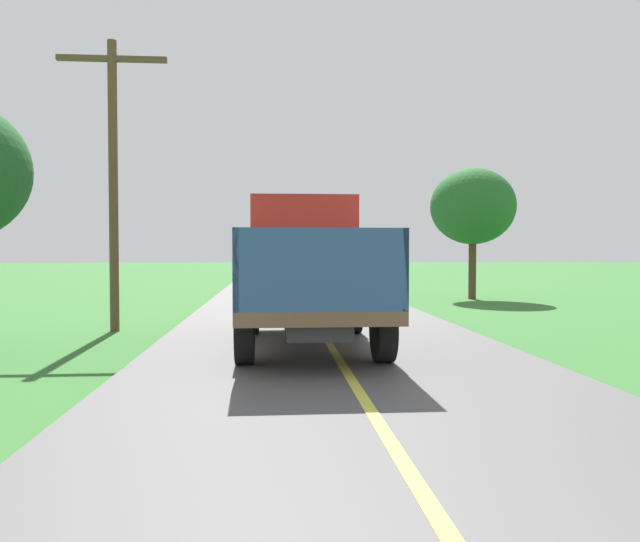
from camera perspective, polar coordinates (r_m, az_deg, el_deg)
The scene contains 3 objects.
banana_truck_near at distance 11.66m, azimuth -1.29°, elevation 0.38°, with size 2.38×5.82×2.80m.
utility_pole_roadside at distance 14.44m, azimuth -18.63°, elevation 8.71°, with size 2.37×0.20×6.39m.
roadside_tree_near_left at distance 23.59m, azimuth 13.99°, elevation 5.81°, with size 3.13×3.13×4.86m.
Camera 1 is at (-1.05, -0.57, 1.77)m, focal length 34.51 mm.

